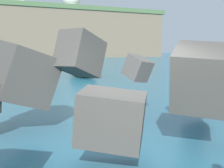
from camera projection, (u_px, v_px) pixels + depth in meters
The scene contains 6 objects.
ground_plane at pixel (128, 160), 5.83m from camera, with size 400.00×400.00×0.00m, color #2D6B84.
breakwater_jetty at pixel (177, 83), 8.15m from camera, with size 28.22×7.69×2.74m.
boat_near_right at pixel (83, 67), 24.07m from camera, with size 2.57×4.98×2.46m.
headland_bluff at pixel (22, 33), 92.59m from camera, with size 80.84×32.61×14.27m.
radar_dome at pixel (71, 0), 104.77m from camera, with size 6.46×6.46×8.74m.
station_building_west at pixel (16, 4), 100.00m from camera, with size 4.88×5.81×5.09m.
Camera 1 is at (-2.76, -4.92, 2.07)m, focal length 49.44 mm.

